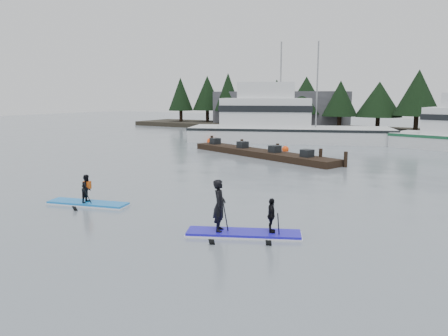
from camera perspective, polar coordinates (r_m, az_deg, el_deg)
The scene contains 10 objects.
ground at distance 16.44m, azimuth -10.95°, elevation -6.77°, with size 160.00×160.00×0.00m, color gray.
far_shore at distance 54.87m, azimuth 19.89°, elevation 4.53°, with size 70.00×8.00×0.60m, color #2D281E.
treeline at distance 54.89m, azimuth 19.87°, elevation 4.21°, with size 60.00×4.00×8.00m, color black, non-canonical shape.
waterfront_building at distance 60.91m, azimuth 7.29°, elevation 7.53°, with size 18.00×6.00×5.00m, color #4C4C51.
fishing_boat_large at distance 43.67m, azimuth 7.75°, elevation 4.56°, with size 20.02×12.11×10.75m.
floating_dock at distance 32.81m, azimuth 4.76°, elevation 1.92°, with size 13.69×1.83×0.46m, color black.
buoy_a at distance 41.59m, azimuth -1.80°, elevation 3.24°, with size 0.64×0.64×0.64m, color #FF440C.
buoy_b at distance 36.12m, azimuth 8.01°, elevation 2.19°, with size 0.56×0.56×0.56m, color #FF440C.
paddleboard_solo at distance 19.18m, azimuth -17.39°, elevation -3.57°, with size 3.55×1.71×1.78m.
paddleboard_duo at distance 14.39m, azimuth 1.98°, elevation -6.61°, with size 3.76×2.36×2.34m.
Camera 1 is at (10.66, -11.65, 4.57)m, focal length 35.00 mm.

